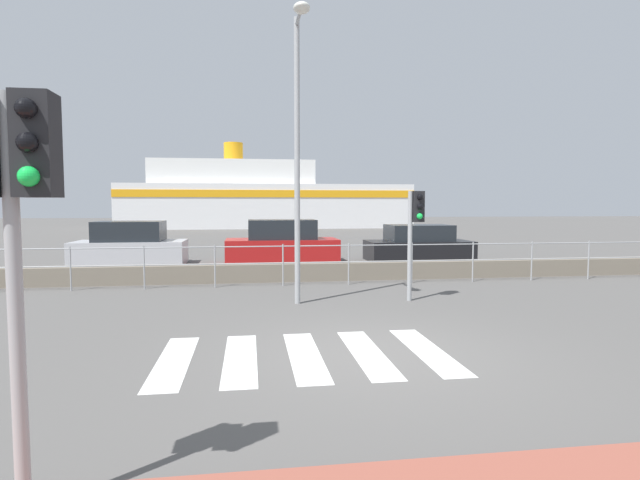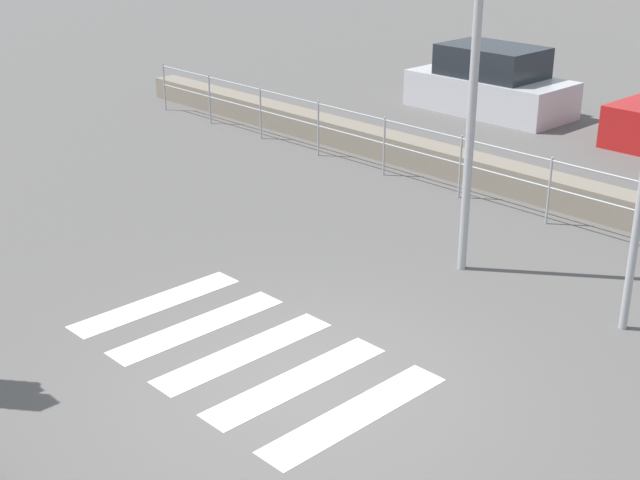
# 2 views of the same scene
# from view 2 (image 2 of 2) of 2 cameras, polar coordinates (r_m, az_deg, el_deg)

# --- Properties ---
(ground_plane) EXTENTS (160.00, 160.00, 0.00)m
(ground_plane) POSITION_cam_2_polar(r_m,az_deg,el_deg) (9.86, -1.15, -9.20)
(ground_plane) COLOR #565451
(crosswalk) EXTENTS (4.05, 2.40, 0.01)m
(crosswalk) POSITION_cam_2_polar(r_m,az_deg,el_deg) (10.51, -4.83, -7.15)
(crosswalk) COLOR silver
(crosswalk) RESTS_ON ground_plane
(seawall) EXTENTS (25.40, 0.55, 0.50)m
(seawall) POSITION_cam_2_polar(r_m,az_deg,el_deg) (14.98, 18.97, 1.85)
(seawall) COLOR slate
(seawall) RESTS_ON ground_plane
(harbor_fence) EXTENTS (22.89, 0.04, 1.11)m
(harbor_fence) POSITION_cam_2_polar(r_m,az_deg,el_deg) (14.08, 17.52, 2.86)
(harbor_fence) COLOR #9EA0A3
(harbor_fence) RESTS_ON ground_plane
(parked_car_silver) EXTENTS (3.81, 1.80, 1.56)m
(parked_car_silver) POSITION_cam_2_polar(r_m,az_deg,el_deg) (21.59, 10.86, 9.77)
(parked_car_silver) COLOR #BCBCC1
(parked_car_silver) RESTS_ON ground_plane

